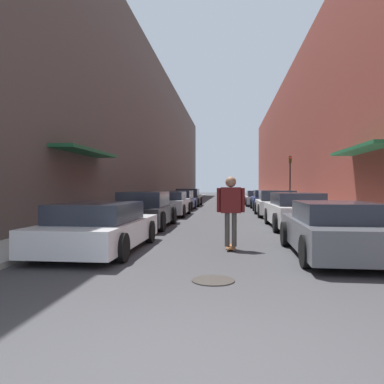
# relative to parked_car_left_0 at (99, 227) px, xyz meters

# --- Properties ---
(ground) EXTENTS (141.07, 141.07, 0.00)m
(ground) POSITION_rel_parked_car_left_0_xyz_m (2.70, 20.01, -0.56)
(ground) COLOR #38383A
(curb_strip_left) EXTENTS (1.80, 64.12, 0.12)m
(curb_strip_left) POSITION_rel_parked_car_left_0_xyz_m (-2.00, 26.42, -0.50)
(curb_strip_left) COLOR #A3A099
(curb_strip_left) RESTS_ON ground
(curb_strip_right) EXTENTS (1.80, 64.12, 0.12)m
(curb_strip_right) POSITION_rel_parked_car_left_0_xyz_m (7.41, 26.42, -0.50)
(curb_strip_right) COLOR #A3A099
(curb_strip_right) RESTS_ON ground
(building_row_left) EXTENTS (4.90, 64.12, 12.37)m
(building_row_left) POSITION_rel_parked_car_left_0_xyz_m (-4.90, 26.42, 5.63)
(building_row_left) COLOR #564C47
(building_row_left) RESTS_ON ground
(building_row_right) EXTENTS (4.90, 64.12, 11.84)m
(building_row_right) POSITION_rel_parked_car_left_0_xyz_m (10.31, 26.42, 5.36)
(building_row_right) COLOR brown
(building_row_right) RESTS_ON ground
(parked_car_left_0) EXTENTS (2.03, 4.34, 1.15)m
(parked_car_left_0) POSITION_rel_parked_car_left_0_xyz_m (0.00, 0.00, 0.00)
(parked_car_left_0) COLOR silver
(parked_car_left_0) RESTS_ON ground
(parked_car_left_1) EXTENTS (1.90, 4.34, 1.34)m
(parked_car_left_1) POSITION_rel_parked_car_left_0_xyz_m (-0.06, 5.15, 0.09)
(parked_car_left_1) COLOR #232326
(parked_car_left_1) RESTS_ON ground
(parked_car_left_2) EXTENTS (1.93, 4.21, 1.26)m
(parked_car_left_2) POSITION_rel_parked_car_left_0_xyz_m (-0.03, 10.80, 0.06)
(parked_car_left_2) COLOR #B7B7BC
(parked_car_left_2) RESTS_ON ground
(parked_car_left_3) EXTENTS (1.95, 4.00, 1.27)m
(parked_car_left_3) POSITION_rel_parked_car_left_0_xyz_m (-0.16, 15.75, 0.04)
(parked_car_left_3) COLOR navy
(parked_car_left_3) RESTS_ON ground
(parked_car_left_4) EXTENTS (2.01, 4.39, 1.37)m
(parked_car_left_4) POSITION_rel_parked_car_left_0_xyz_m (-0.16, 20.90, 0.10)
(parked_car_left_4) COLOR #232326
(parked_car_left_4) RESTS_ON ground
(parked_car_right_0) EXTENTS (1.85, 4.27, 1.20)m
(parked_car_right_0) POSITION_rel_parked_car_left_0_xyz_m (5.34, -0.17, 0.03)
(parked_car_right_0) COLOR #515459
(parked_car_right_0) RESTS_ON ground
(parked_car_right_1) EXTENTS (1.91, 4.67, 1.31)m
(parked_car_right_1) POSITION_rel_parked_car_left_0_xyz_m (5.50, 5.41, 0.08)
(parked_car_right_1) COLOR silver
(parked_car_right_1) RESTS_ON ground
(parked_car_right_2) EXTENTS (2.07, 4.02, 1.33)m
(parked_car_right_2) POSITION_rel_parked_car_left_0_xyz_m (5.51, 11.10, 0.08)
(parked_car_right_2) COLOR silver
(parked_car_right_2) RESTS_ON ground
(parked_car_right_3) EXTENTS (1.89, 4.57, 1.30)m
(parked_car_right_3) POSITION_rel_parked_car_left_0_xyz_m (5.50, 16.47, 0.08)
(parked_car_right_3) COLOR navy
(parked_car_right_3) RESTS_ON ground
(parked_car_right_4) EXTENTS (2.05, 4.19, 1.21)m
(parked_car_right_4) POSITION_rel_parked_car_left_0_xyz_m (5.37, 21.53, 0.04)
(parked_car_right_4) COLOR #B7B7BC
(parked_car_right_4) RESTS_ON ground
(skateboarder) EXTENTS (0.68, 0.78, 1.77)m
(skateboarder) POSITION_rel_parked_car_left_0_xyz_m (3.11, 0.54, 0.53)
(skateboarder) COLOR brown
(skateboarder) RESTS_ON ground
(manhole_cover) EXTENTS (0.70, 0.70, 0.02)m
(manhole_cover) POSITION_rel_parked_car_left_0_xyz_m (2.81, -2.56, -0.55)
(manhole_cover) COLOR #332D28
(manhole_cover) RESTS_ON ground
(traffic_light) EXTENTS (0.16, 0.22, 3.36)m
(traffic_light) POSITION_rel_parked_car_left_0_xyz_m (6.94, 15.64, 1.65)
(traffic_light) COLOR #2D2D2D
(traffic_light) RESTS_ON curb_strip_right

